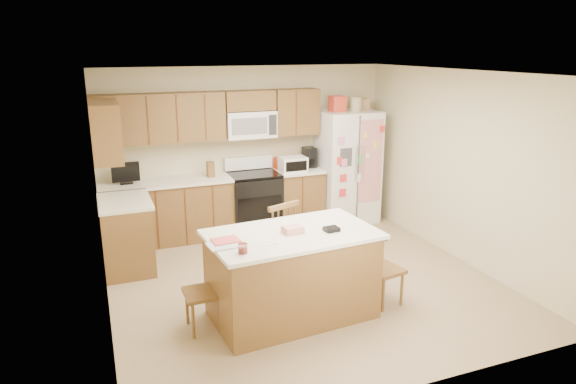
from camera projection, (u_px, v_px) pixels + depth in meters
name	position (u px, v px, depth m)	size (l,w,h in m)	color
ground	(302.00, 280.00, 6.33)	(4.50, 4.50, 0.00)	#88745A
room_shell	(302.00, 166.00, 5.93)	(4.60, 4.60, 2.52)	beige
cabinetry	(191.00, 182.00, 7.34)	(3.36, 1.56, 2.15)	brown
stove	(254.00, 201.00, 7.93)	(0.76, 0.65, 1.13)	black
refrigerator	(347.00, 165.00, 8.30)	(0.90, 0.79, 2.04)	white
island	(292.00, 274.00, 5.38)	(1.80, 1.13, 1.03)	brown
windsor_chair_left	(204.00, 292.00, 5.15)	(0.36, 0.38, 0.87)	brown
windsor_chair_back	(275.00, 246.00, 6.07)	(0.58, 0.57, 1.07)	brown
windsor_chair_right	(382.00, 269.00, 5.65)	(0.42, 0.44, 0.88)	brown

